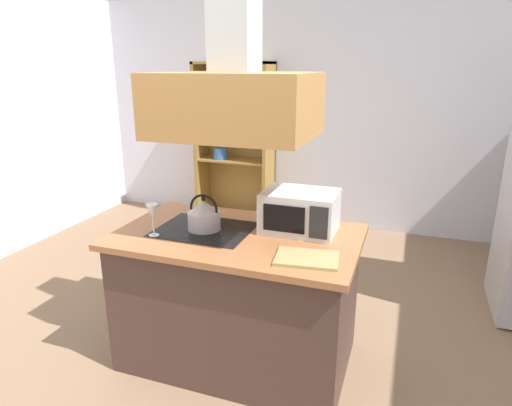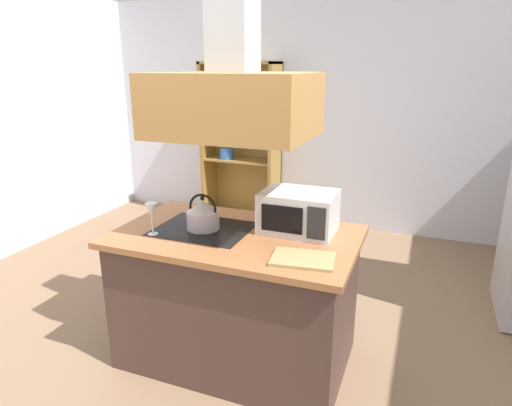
# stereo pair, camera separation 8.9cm
# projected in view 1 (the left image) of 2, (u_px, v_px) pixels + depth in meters

# --- Properties ---
(ground_plane) EXTENTS (7.80, 7.80, 0.00)m
(ground_plane) POSITION_uv_depth(u_px,v_px,m) (237.00, 368.00, 2.93)
(ground_plane) COLOR #84664B
(wall_back) EXTENTS (6.00, 0.12, 2.70)m
(wall_back) POSITION_uv_depth(u_px,v_px,m) (331.00, 115.00, 5.23)
(wall_back) COLOR silver
(wall_back) RESTS_ON ground
(kitchen_island) EXTENTS (1.52, 0.92, 0.90)m
(kitchen_island) POSITION_uv_depth(u_px,v_px,m) (238.00, 297.00, 2.92)
(kitchen_island) COLOR #4A332C
(kitchen_island) RESTS_ON ground
(range_hood) EXTENTS (0.90, 0.70, 1.19)m
(range_hood) POSITION_uv_depth(u_px,v_px,m) (235.00, 86.00, 2.52)
(range_hood) COLOR #BB8142
(dish_cabinet) EXTENTS (0.94, 0.40, 1.95)m
(dish_cabinet) POSITION_uv_depth(u_px,v_px,m) (236.00, 152.00, 5.54)
(dish_cabinet) COLOR olive
(dish_cabinet) RESTS_ON ground
(kettle) EXTENTS (0.21, 0.21, 0.23)m
(kettle) POSITION_uv_depth(u_px,v_px,m) (204.00, 215.00, 2.83)
(kettle) COLOR #BDB0BB
(kettle) RESTS_ON kitchen_island
(cutting_board) EXTENTS (0.37, 0.28, 0.02)m
(cutting_board) POSITION_uv_depth(u_px,v_px,m) (307.00, 258.00, 2.41)
(cutting_board) COLOR tan
(cutting_board) RESTS_ON kitchen_island
(microwave) EXTENTS (0.46, 0.35, 0.26)m
(microwave) POSITION_uv_depth(u_px,v_px,m) (300.00, 211.00, 2.80)
(microwave) COLOR silver
(microwave) RESTS_ON kitchen_island
(wine_glass_on_counter) EXTENTS (0.08, 0.08, 0.21)m
(wine_glass_on_counter) POSITION_uv_depth(u_px,v_px,m) (152.00, 213.00, 2.71)
(wine_glass_on_counter) COLOR silver
(wine_glass_on_counter) RESTS_ON kitchen_island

